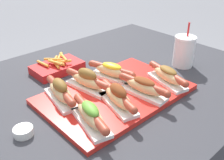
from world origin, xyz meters
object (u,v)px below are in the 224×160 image
object	(u,v)px
hot_dog_4	(60,92)
hot_dog_5	(87,80)
drink_cup	(184,51)
hot_dog_3	(168,75)
serving_tray	(116,94)
hot_dog_0	(91,115)
hot_dog_1	(118,97)
sauce_bowl	(23,131)
hot_dog_6	(111,71)
hot_dog_2	(143,87)
fries_basket	(57,67)

from	to	relation	value
hot_dog_4	hot_dog_5	world-z (taller)	same
hot_dog_4	drink_cup	world-z (taller)	drink_cup
hot_dog_3	hot_dog_5	distance (m)	0.30
hot_dog_4	serving_tray	bearing A→B (deg)	-25.29
hot_dog_3	hot_dog_4	xyz separation A→B (m)	(-0.37, 0.17, 0.00)
hot_dog_0	hot_dog_1	xyz separation A→B (m)	(0.13, 0.02, 0.00)
hot_dog_0	hot_dog_4	xyz separation A→B (m)	(0.01, 0.17, 0.00)
serving_tray	sauce_bowl	xyz separation A→B (m)	(-0.35, 0.03, 0.00)
hot_dog_5	sauce_bowl	xyz separation A→B (m)	(-0.29, -0.06, -0.04)
hot_dog_1	hot_dog_4	xyz separation A→B (m)	(-0.12, 0.16, 0.00)
hot_dog_0	hot_dog_5	size ratio (longest dim) A/B	0.98
hot_dog_0	hot_dog_6	world-z (taller)	hot_dog_0
hot_dog_4	hot_dog_6	distance (m)	0.23
hot_dog_1	hot_dog_3	size ratio (longest dim) A/B	1.00
serving_tray	hot_dog_6	distance (m)	0.11
drink_cup	sauce_bowl	bearing A→B (deg)	176.92
hot_dog_2	hot_dog_6	distance (m)	0.17
hot_dog_6	fries_basket	world-z (taller)	hot_dog_6
hot_dog_5	hot_dog_6	bearing A→B (deg)	-0.48
hot_dog_3	hot_dog_5	world-z (taller)	hot_dog_5
hot_dog_1	drink_cup	xyz separation A→B (m)	(0.46, 0.06, 0.02)
fries_basket	hot_dog_2	bearing A→B (deg)	-75.28
hot_dog_5	hot_dog_4	bearing A→B (deg)	-178.98
drink_cup	hot_dog_2	bearing A→B (deg)	-169.00
hot_dog_0	hot_dog_1	bearing A→B (deg)	6.88
serving_tray	hot_dog_1	bearing A→B (deg)	-128.67
hot_dog_3	drink_cup	bearing A→B (deg)	18.65
hot_dog_0	hot_dog_5	world-z (taller)	hot_dog_5
hot_dog_6	fries_basket	bearing A→B (deg)	114.11
serving_tray	hot_dog_6	bearing A→B (deg)	56.99
drink_cup	fries_basket	xyz separation A→B (m)	(-0.45, 0.33, -0.05)
hot_dog_0	sauce_bowl	bearing A→B (deg)	145.43
hot_dog_5	drink_cup	size ratio (longest dim) A/B	1.10
fries_basket	hot_dog_6	bearing A→B (deg)	-65.89
fries_basket	drink_cup	bearing A→B (deg)	-36.42
hot_dog_1	sauce_bowl	world-z (taller)	hot_dog_1
serving_tray	fries_basket	distance (m)	0.32
hot_dog_3	sauce_bowl	xyz separation A→B (m)	(-0.54, 0.11, -0.04)
hot_dog_0	drink_cup	bearing A→B (deg)	7.03
hot_dog_5	sauce_bowl	bearing A→B (deg)	-168.05
hot_dog_5	fries_basket	world-z (taller)	hot_dog_5
hot_dog_5	fries_basket	xyz separation A→B (m)	(0.01, 0.23, -0.03)
hot_dog_4	drink_cup	bearing A→B (deg)	-9.69
hot_dog_5	hot_dog_6	size ratio (longest dim) A/B	1.02
hot_dog_4	sauce_bowl	size ratio (longest dim) A/B	3.71
hot_dog_2	sauce_bowl	size ratio (longest dim) A/B	3.74
serving_tray	hot_dog_5	xyz separation A→B (m)	(-0.06, 0.09, 0.04)
serving_tray	hot_dog_0	size ratio (longest dim) A/B	2.50
serving_tray	hot_dog_1	distance (m)	0.10
hot_dog_4	hot_dog_0	bearing A→B (deg)	-92.19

